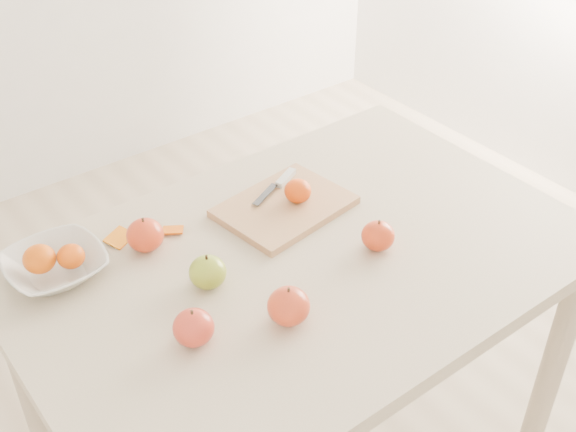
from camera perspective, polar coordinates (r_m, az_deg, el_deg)
table at (r=1.59m, az=1.10°, el=-5.77°), size 1.20×0.80×0.75m
cutting_board at (r=1.65m, az=-0.27°, el=0.74°), size 0.31×0.25×0.02m
board_tangerine at (r=1.64m, az=0.78°, el=1.99°), size 0.06×0.06×0.05m
fruit_bowl at (r=1.53m, az=-17.88°, el=-3.80°), size 0.20×0.20×0.05m
bowl_tangerine_near at (r=1.52m, az=-19.05°, el=-3.22°), size 0.07×0.07×0.06m
bowl_tangerine_far at (r=1.51m, az=-16.78°, el=-3.06°), size 0.06×0.06×0.05m
orange_peel_a at (r=1.60m, az=-13.14°, el=-1.80°), size 0.07×0.07×0.01m
orange_peel_b at (r=1.61m, az=-9.08°, el=-1.16°), size 0.06×0.05×0.01m
paring_knife at (r=1.71m, az=-0.45°, el=2.81°), size 0.16×0.08×0.01m
apple_green at (r=1.44m, az=-6.36°, el=-4.43°), size 0.08×0.08×0.07m
apple_red_b at (r=1.33m, az=-7.47°, el=-8.73°), size 0.08×0.08×0.07m
apple_red_e at (r=1.53m, az=7.12°, el=-1.56°), size 0.07×0.07×0.06m
apple_red_c at (r=1.35m, az=0.05°, el=-7.13°), size 0.08×0.08×0.07m
apple_red_a at (r=1.55m, az=-11.22°, el=-1.48°), size 0.08×0.08×0.07m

